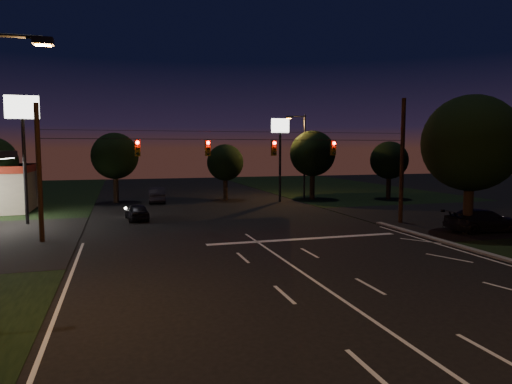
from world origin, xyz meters
name	(u,v)px	position (x,y,z in m)	size (l,w,h in m)	color
ground	(354,308)	(0.00, 0.00, 0.00)	(140.00, 140.00, 0.00)	black
cross_street_right	(479,216)	(20.00, 16.00, 0.00)	(20.00, 16.00, 0.02)	black
stop_bar	(305,239)	(3.00, 11.50, 0.01)	(12.00, 0.50, 0.01)	silver
utility_pole_right	(400,223)	(12.00, 15.00, 0.00)	(0.30, 0.30, 9.00)	black
utility_pole_left	(42,242)	(-12.00, 15.00, 0.00)	(0.28, 0.28, 8.00)	black
signal_span	(242,147)	(0.00, 14.96, 5.50)	(24.00, 0.40, 1.56)	black
pole_sign_left_near	(23,126)	(-14.00, 22.00, 6.98)	(2.20, 0.30, 9.10)	black
pole_sign_right	(280,140)	(8.00, 30.00, 6.24)	(1.80, 0.30, 8.40)	black
street_light_right_far	(302,150)	(11.24, 32.00, 5.24)	(2.20, 0.35, 9.00)	black
tree_right_near	(469,144)	(13.53, 10.17, 5.68)	(6.00, 6.00, 8.76)	black
tree_far_b	(115,157)	(-7.98, 34.13, 4.61)	(4.60, 4.60, 6.98)	black
tree_far_c	(225,163)	(3.02, 33.10, 3.90)	(3.80, 3.80, 5.86)	black
tree_far_d	(312,154)	(12.02, 31.13, 4.83)	(4.80, 4.80, 7.30)	black
tree_far_e	(389,161)	(20.02, 29.11, 4.11)	(4.00, 4.00, 6.18)	black
car_oncoming_a	(137,212)	(-6.41, 21.88, 0.63)	(1.50, 3.72, 1.27)	black
car_oncoming_b	(157,195)	(-4.06, 33.05, 0.75)	(1.58, 4.52, 1.49)	black
car_cross	(483,221)	(15.04, 10.31, 0.75)	(2.10, 5.17, 1.50)	black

